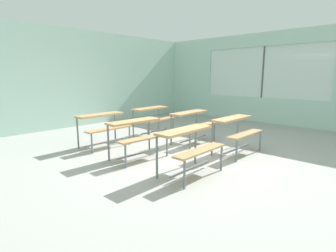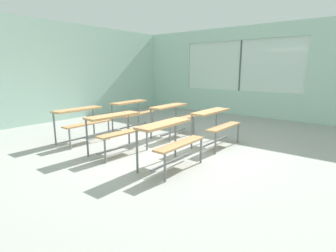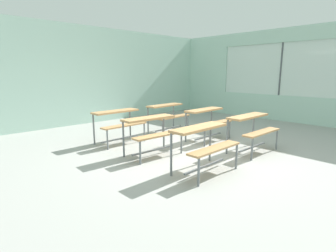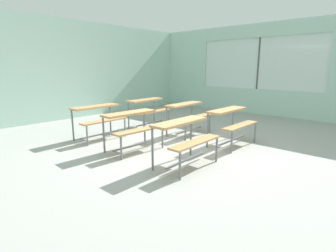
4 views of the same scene
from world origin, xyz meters
TOP-DOWN VIEW (x-y plane):
  - ground at (0.00, 0.00)m, footprint 10.00×9.00m
  - wall_back at (0.00, 4.50)m, footprint 10.00×0.12m
  - wall_right at (5.00, -0.13)m, footprint 0.12×9.00m
  - desk_bench_r0c0 at (-0.57, -0.76)m, footprint 1.11×0.60m
  - desk_bench_r0c1 at (1.02, -0.73)m, footprint 1.11×0.60m
  - desk_bench_r1c0 at (-0.59, 0.50)m, footprint 1.13×0.65m
  - desk_bench_r1c1 at (1.11, 0.47)m, footprint 1.11×0.61m
  - desk_bench_r2c0 at (-0.55, 1.72)m, footprint 1.11×0.61m
  - desk_bench_r2c1 at (1.04, 1.77)m, footprint 1.13×0.64m

SIDE VIEW (x-z plane):
  - ground at x=0.00m, z-range -0.05..0.00m
  - desk_bench_r0c0 at x=-0.57m, z-range 0.19..0.93m
  - desk_bench_r0c1 at x=1.02m, z-range 0.19..0.93m
  - desk_bench_r1c0 at x=-0.59m, z-range 0.19..0.93m
  - desk_bench_r1c1 at x=1.11m, z-range 0.19..0.93m
  - desk_bench_r2c0 at x=-0.55m, z-range 0.19..0.93m
  - desk_bench_r2c1 at x=1.04m, z-range 0.19..0.93m
  - wall_right at x=5.00m, z-range -0.05..2.95m
  - wall_back at x=0.00m, z-range 0.00..3.00m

